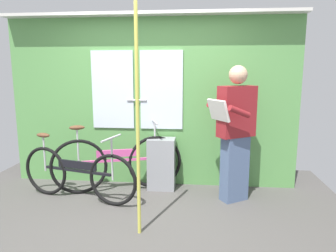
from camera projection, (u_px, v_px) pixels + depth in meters
ground_plane at (133, 229)px, 3.35m from camera, size 5.11×4.34×0.04m
train_door_wall at (151, 98)px, 4.46m from camera, size 4.11×0.28×2.42m
bicycle_near_door at (117, 163)px, 4.29m from camera, size 1.72×0.67×0.97m
bicycle_leaning_behind at (77, 173)px, 4.00m from camera, size 1.64×0.58×0.87m
passenger_reading_newspaper at (235, 131)px, 3.90m from camera, size 0.63×0.58×1.72m
trash_bin_by_wall at (162, 164)px, 4.40m from camera, size 0.38×0.28×0.72m
handrail_pole at (138, 119)px, 3.02m from camera, size 0.04×0.04×2.38m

